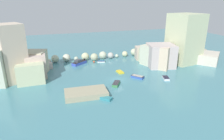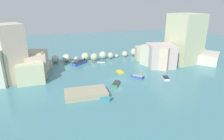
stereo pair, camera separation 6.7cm
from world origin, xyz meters
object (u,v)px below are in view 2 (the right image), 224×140
object	(u,v)px
moored_boat_0	(158,66)
moored_boat_6	(120,72)
moored_boat_5	(79,62)
moored_boat_7	(101,62)
moored_boat_3	(166,78)
stone_dock	(86,93)
channel_buoy	(94,62)
moored_boat_1	(116,84)
moored_boat_2	(137,77)
moored_boat_4	(104,98)

from	to	relation	value
moored_boat_0	moored_boat_6	size ratio (longest dim) A/B	1.66
moored_boat_5	moored_boat_7	world-z (taller)	moored_boat_5
moored_boat_3	stone_dock	bearing A→B (deg)	-65.21
moored_boat_7	moored_boat_5	bearing A→B (deg)	17.16
stone_dock	moored_boat_3	bearing A→B (deg)	7.75
moored_boat_3	channel_buoy	bearing A→B (deg)	-127.01
stone_dock	channel_buoy	bearing A→B (deg)	72.83
moored_boat_1	moored_boat_2	distance (m)	7.26
moored_boat_2	moored_boat_7	xyz separation A→B (m)	(-5.34, 16.43, -0.11)
channel_buoy	moored_boat_7	world-z (taller)	channel_buoy
moored_boat_1	moored_boat_7	distance (m)	19.06
moored_boat_1	moored_boat_6	world-z (taller)	moored_boat_1
moored_boat_0	moored_boat_7	world-z (taller)	moored_boat_0
moored_boat_2	moored_boat_7	world-z (taller)	moored_boat_2
stone_dock	moored_boat_6	world-z (taller)	stone_dock
moored_boat_3	moored_boat_7	world-z (taller)	moored_boat_3
moored_boat_0	moored_boat_3	xyz separation A→B (m)	(-3.17, -9.43, -0.06)
moored_boat_1	moored_boat_2	xyz separation A→B (m)	(6.79, 2.57, 0.01)
channel_buoy	moored_boat_6	xyz separation A→B (m)	(4.79, -11.43, -0.08)
moored_boat_0	moored_boat_7	size ratio (longest dim) A/B	1.64
moored_boat_0	moored_boat_5	size ratio (longest dim) A/B	0.85
moored_boat_4	moored_boat_2	bearing A→B (deg)	-96.51
moored_boat_6	moored_boat_7	size ratio (longest dim) A/B	0.99
channel_buoy	moored_boat_1	world-z (taller)	moored_boat_1
channel_buoy	moored_boat_1	xyz separation A→B (m)	(0.95, -19.20, 0.04)
moored_boat_2	moored_boat_1	bearing A→B (deg)	72.43
channel_buoy	moored_boat_2	xyz separation A→B (m)	(7.74, -16.62, 0.05)
moored_boat_2	moored_boat_3	size ratio (longest dim) A/B	1.26
moored_boat_3	moored_boat_5	size ratio (longest dim) A/B	0.54
moored_boat_0	moored_boat_1	size ratio (longest dim) A/B	1.29
moored_boat_3	moored_boat_5	distance (m)	27.24
moored_boat_1	moored_boat_7	xyz separation A→B (m)	(1.45, 19.00, -0.10)
moored_boat_2	moored_boat_3	distance (m)	7.23
moored_boat_7	stone_dock	bearing A→B (deg)	83.41
stone_dock	moored_boat_5	xyz separation A→B (m)	(2.11, 22.26, 0.04)
channel_buoy	moored_boat_3	distance (m)	24.32
stone_dock	moored_boat_4	bearing A→B (deg)	-39.09
moored_boat_1	moored_boat_6	xyz separation A→B (m)	(3.85, 7.77, -0.12)
moored_boat_2	moored_boat_5	size ratio (longest dim) A/B	0.68
moored_boat_4	moored_boat_6	xyz separation A→B (m)	(8.60, 13.73, -0.08)
stone_dock	moored_boat_6	size ratio (longest dim) A/B	3.36
moored_boat_4	channel_buoy	bearing A→B (deg)	-51.59
moored_boat_3	moored_boat_7	distance (m)	22.83
moored_boat_2	moored_boat_6	distance (m)	5.97
moored_boat_5	moored_boat_7	xyz separation A→B (m)	(7.27, 0.13, -0.41)
moored_boat_2	moored_boat_0	bearing A→B (deg)	-95.11
moored_boat_0	moored_boat_4	xyz separation A→B (m)	(-21.27, -14.90, -0.07)
stone_dock	moored_boat_0	world-z (taller)	stone_dock
moored_boat_4	moored_boat_7	bearing A→B (deg)	-56.95
moored_boat_0	moored_boat_2	size ratio (longest dim) A/B	1.26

